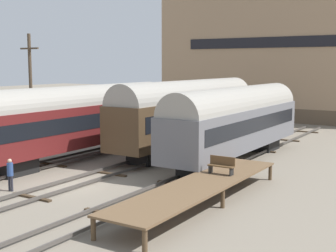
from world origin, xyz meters
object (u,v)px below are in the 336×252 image
object	(u,v)px
train_car_maroon	(79,117)
bench	(222,165)
train_car_grey	(236,119)
train_car_brown	(189,110)
person_worker	(10,172)
utility_pole	(31,92)

from	to	relation	value
train_car_maroon	bench	size ratio (longest dim) A/B	12.67
train_car_grey	bench	xyz separation A→B (m)	(2.64, -7.66, -1.41)
train_car_brown	person_worker	distance (m)	15.63
person_worker	utility_pole	size ratio (longest dim) A/B	0.20
utility_pole	bench	bearing A→B (deg)	-7.39
train_car_grey	person_worker	size ratio (longest dim) A/B	9.31
train_car_brown	bench	bearing A→B (deg)	-52.28
train_car_maroon	train_car_brown	bearing A→B (deg)	54.91
train_car_maroon	train_car_brown	xyz separation A→B (m)	(4.88, 6.95, 0.14)
train_car_maroon	utility_pole	world-z (taller)	utility_pole
bench	person_worker	size ratio (longest dim) A/B	0.81
train_car_brown	utility_pole	xyz separation A→B (m)	(-8.97, -7.59, 1.48)
train_car_maroon	train_car_grey	distance (m)	10.92
train_car_maroon	utility_pole	distance (m)	4.44
bench	person_worker	world-z (taller)	bench
bench	person_worker	distance (m)	11.02
train_car_maroon	utility_pole	xyz separation A→B (m)	(-4.08, -0.64, 1.62)
train_car_grey	utility_pole	distance (m)	15.01
train_car_grey	person_worker	world-z (taller)	train_car_grey
train_car_brown	person_worker	bearing A→B (deg)	-97.14
train_car_brown	utility_pole	distance (m)	11.84
bench	utility_pole	distance (m)	16.92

